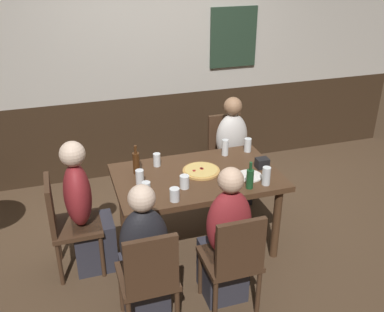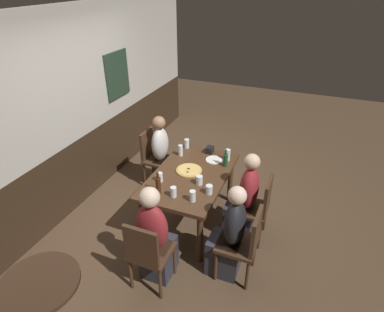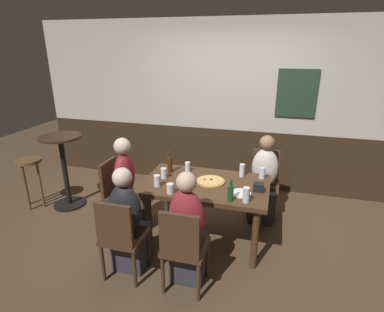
{
  "view_description": "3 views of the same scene",
  "coord_description": "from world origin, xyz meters",
  "px_view_note": "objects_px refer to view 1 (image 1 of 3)",
  "views": [
    {
      "loc": [
        -1.06,
        -3.21,
        2.57
      ],
      "look_at": [
        -0.01,
        0.1,
        0.88
      ],
      "focal_mm": 41.64,
      "sensor_mm": 36.0,
      "label": 1
    },
    {
      "loc": [
        -3.08,
        -1.26,
        2.91
      ],
      "look_at": [
        0.02,
        -0.01,
        0.98
      ],
      "focal_mm": 30.0,
      "sensor_mm": 36.0,
      "label": 2
    },
    {
      "loc": [
        0.71,
        -3.08,
        2.21
      ],
      "look_at": [
        -0.15,
        -0.02,
        1.06
      ],
      "focal_mm": 28.7,
      "sensor_mm": 36.0,
      "label": 3
    }
  ],
  "objects_px": {
    "pint_glass_pale": "(140,178)",
    "person_head_west": "(86,217)",
    "pizza": "(201,171)",
    "highball_clear": "(146,190)",
    "condiment_caddy": "(262,163)",
    "beer_glass_half": "(225,149)",
    "beer_bottle_green": "(250,178)",
    "person_left_near": "(144,263)",
    "chair_head_west": "(66,221)",
    "pint_glass_amber": "(175,195)",
    "dining_table": "(197,184)",
    "tumbler_short": "(157,160)",
    "chair_left_near": "(149,276)",
    "person_right_far": "(232,158)",
    "beer_glass_tall": "(266,177)",
    "chair_right_far": "(227,151)",
    "pint_glass_stout": "(248,146)",
    "person_mid_near": "(226,245)",
    "beer_bottle_brown": "(136,162)",
    "plate_white_large": "(249,176)",
    "tumbler_water": "(184,183)",
    "chair_mid_near": "(234,258)"
  },
  "relations": [
    {
      "from": "pint_glass_pale",
      "to": "person_head_west",
      "type": "bearing_deg",
      "value": -179.96
    },
    {
      "from": "person_head_west",
      "to": "pizza",
      "type": "distance_m",
      "value": 1.05
    },
    {
      "from": "highball_clear",
      "to": "condiment_caddy",
      "type": "height_order",
      "value": "highball_clear"
    },
    {
      "from": "pizza",
      "to": "beer_glass_half",
      "type": "xyz_separation_m",
      "value": [
        0.32,
        0.26,
        0.06
      ]
    },
    {
      "from": "beer_bottle_green",
      "to": "pint_glass_pale",
      "type": "bearing_deg",
      "value": 157.78
    },
    {
      "from": "person_head_west",
      "to": "person_left_near",
      "type": "height_order",
      "value": "person_head_west"
    },
    {
      "from": "chair_head_west",
      "to": "pint_glass_amber",
      "type": "relative_size",
      "value": 8.25
    },
    {
      "from": "dining_table",
      "to": "tumbler_short",
      "type": "bearing_deg",
      "value": 136.61
    },
    {
      "from": "chair_left_near",
      "to": "beer_bottle_green",
      "type": "height_order",
      "value": "beer_bottle_green"
    },
    {
      "from": "beer_glass_half",
      "to": "chair_left_near",
      "type": "bearing_deg",
      "value": -130.95
    },
    {
      "from": "person_right_far",
      "to": "highball_clear",
      "type": "height_order",
      "value": "person_right_far"
    },
    {
      "from": "highball_clear",
      "to": "beer_glass_tall",
      "type": "height_order",
      "value": "beer_glass_tall"
    },
    {
      "from": "pint_glass_pale",
      "to": "beer_bottle_green",
      "type": "relative_size",
      "value": 0.53
    },
    {
      "from": "chair_right_far",
      "to": "pint_glass_stout",
      "type": "height_order",
      "value": "chair_right_far"
    },
    {
      "from": "pint_glass_stout",
      "to": "beer_bottle_green",
      "type": "distance_m",
      "value": 0.7
    },
    {
      "from": "highball_clear",
      "to": "pint_glass_pale",
      "type": "distance_m",
      "value": 0.23
    },
    {
      "from": "person_mid_near",
      "to": "person_left_near",
      "type": "height_order",
      "value": "person_mid_near"
    },
    {
      "from": "pint_glass_amber",
      "to": "person_mid_near",
      "type": "bearing_deg",
      "value": -49.49
    },
    {
      "from": "beer_glass_tall",
      "to": "beer_bottle_green",
      "type": "bearing_deg",
      "value": -174.77
    },
    {
      "from": "pint_glass_amber",
      "to": "condiment_caddy",
      "type": "height_order",
      "value": "pint_glass_amber"
    },
    {
      "from": "person_head_west",
      "to": "person_right_far",
      "type": "height_order",
      "value": "person_head_west"
    },
    {
      "from": "pizza",
      "to": "beer_bottle_brown",
      "type": "height_order",
      "value": "beer_bottle_brown"
    },
    {
      "from": "person_mid_near",
      "to": "plate_white_large",
      "type": "distance_m",
      "value": 0.72
    },
    {
      "from": "highball_clear",
      "to": "chair_head_west",
      "type": "bearing_deg",
      "value": 160.49
    },
    {
      "from": "person_head_west",
      "to": "beer_bottle_green",
      "type": "relative_size",
      "value": 5.07
    },
    {
      "from": "person_head_west",
      "to": "tumbler_water",
      "type": "xyz_separation_m",
      "value": [
        0.8,
        -0.18,
        0.28
      ]
    },
    {
      "from": "beer_glass_half",
      "to": "pint_glass_amber",
      "type": "bearing_deg",
      "value": -136.22
    },
    {
      "from": "person_left_near",
      "to": "plate_white_large",
      "type": "distance_m",
      "value": 1.2
    },
    {
      "from": "person_mid_near",
      "to": "pizza",
      "type": "height_order",
      "value": "person_mid_near"
    },
    {
      "from": "chair_mid_near",
      "to": "pizza",
      "type": "distance_m",
      "value": 0.93
    },
    {
      "from": "dining_table",
      "to": "condiment_caddy",
      "type": "bearing_deg",
      "value": -4.37
    },
    {
      "from": "pizza",
      "to": "beer_glass_tall",
      "type": "bearing_deg",
      "value": -39.98
    },
    {
      "from": "person_head_west",
      "to": "beer_glass_half",
      "type": "bearing_deg",
      "value": 12.49
    },
    {
      "from": "plate_white_large",
      "to": "highball_clear",
      "type": "bearing_deg",
      "value": -176.25
    },
    {
      "from": "dining_table",
      "to": "highball_clear",
      "type": "height_order",
      "value": "highball_clear"
    },
    {
      "from": "beer_bottle_green",
      "to": "beer_bottle_brown",
      "type": "bearing_deg",
      "value": 147.23
    },
    {
      "from": "tumbler_short",
      "to": "tumbler_water",
      "type": "bearing_deg",
      "value": -74.95
    },
    {
      "from": "person_mid_near",
      "to": "pizza",
      "type": "xyz_separation_m",
      "value": [
        0.05,
        0.73,
        0.26
      ]
    },
    {
      "from": "highball_clear",
      "to": "beer_bottle_green",
      "type": "distance_m",
      "value": 0.84
    },
    {
      "from": "person_right_far",
      "to": "beer_bottle_green",
      "type": "relative_size",
      "value": 4.87
    },
    {
      "from": "chair_right_far",
      "to": "pint_glass_stout",
      "type": "bearing_deg",
      "value": -91.63
    },
    {
      "from": "pint_glass_stout",
      "to": "plate_white_large",
      "type": "distance_m",
      "value": 0.51
    },
    {
      "from": "dining_table",
      "to": "highball_clear",
      "type": "distance_m",
      "value": 0.56
    },
    {
      "from": "person_head_west",
      "to": "pint_glass_pale",
      "type": "xyz_separation_m",
      "value": [
        0.47,
        0.0,
        0.29
      ]
    },
    {
      "from": "dining_table",
      "to": "pint_glass_pale",
      "type": "distance_m",
      "value": 0.52
    },
    {
      "from": "beer_glass_tall",
      "to": "condiment_caddy",
      "type": "relative_size",
      "value": 1.42
    },
    {
      "from": "person_head_west",
      "to": "tumbler_water",
      "type": "relative_size",
      "value": 10.74
    },
    {
      "from": "pizza",
      "to": "tumbler_water",
      "type": "distance_m",
      "value": 0.31
    },
    {
      "from": "pint_glass_amber",
      "to": "beer_bottle_green",
      "type": "xyz_separation_m",
      "value": [
        0.64,
        0.0,
        0.04
      ]
    },
    {
      "from": "beer_bottle_brown",
      "to": "chair_right_far",
      "type": "bearing_deg",
      "value": 30.82
    }
  ]
}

